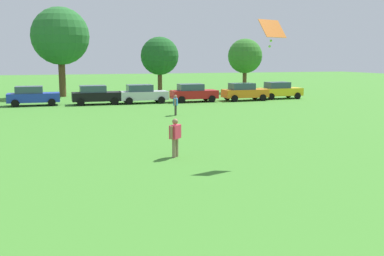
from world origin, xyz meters
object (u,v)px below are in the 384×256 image
at_px(adult_bystander, 175,134).
at_px(tree_center, 60,36).
at_px(tree_right, 160,56).
at_px(parked_car_red_4, 193,93).
at_px(kite, 272,30).
at_px(parked_car_blue_1, 33,96).
at_px(tree_far_right, 245,56).
at_px(parked_car_yellow_6, 279,90).
at_px(parked_car_black_2, 96,95).
at_px(bystander_near_trees, 176,103).
at_px(parked_car_orange_5, 244,92).
at_px(parked_car_silver_3, 143,94).

xyz_separation_m(adult_bystander, tree_center, (-3.74, 31.48, 5.32)).
bearing_deg(tree_right, parked_car_red_4, -78.36).
relative_size(kite, parked_car_blue_1, 0.29).
bearing_deg(tree_center, tree_far_right, -0.75).
bearing_deg(parked_car_yellow_6, parked_car_blue_1, 178.71).
distance_m(parked_car_blue_1, parked_car_black_2, 5.34).
distance_m(bystander_near_trees, tree_far_right, 22.91).
bearing_deg(parked_car_orange_5, parked_car_yellow_6, 10.05).
distance_m(parked_car_black_2, tree_right, 10.64).
xyz_separation_m(adult_bystander, parked_car_orange_5, (12.85, 21.77, -0.11)).
relative_size(parked_car_red_4, tree_right, 0.68).
height_order(bystander_near_trees, parked_car_yellow_6, parked_car_yellow_6).
bearing_deg(tree_center, parked_car_black_2, -73.96).
bearing_deg(parked_car_orange_5, parked_car_black_2, 177.38).
relative_size(adult_bystander, parked_car_blue_1, 0.38).
relative_size(parked_car_silver_3, parked_car_red_4, 1.00).
relative_size(parked_car_silver_3, tree_center, 0.46).
height_order(kite, parked_car_blue_1, kite).
bearing_deg(tree_right, tree_center, 167.35).
distance_m(parked_car_silver_3, tree_far_right, 17.01).
relative_size(bystander_near_trees, parked_car_black_2, 0.34).
distance_m(parked_car_red_4, tree_far_right, 13.51).
bearing_deg(parked_car_blue_1, tree_far_right, 19.12).
distance_m(parked_car_orange_5, parked_car_yellow_6, 4.27).
xyz_separation_m(parked_car_orange_5, parked_car_yellow_6, (4.21, 0.75, 0.00)).
bearing_deg(bystander_near_trees, parked_car_yellow_6, 147.49).
xyz_separation_m(bystander_near_trees, kite, (-0.01, -14.48, 4.30)).
bearing_deg(tree_center, bystander_near_trees, -68.33).
xyz_separation_m(kite, tree_right, (2.72, 30.68, -0.92)).
bearing_deg(parked_car_red_4, parked_car_orange_5, -3.13).
bearing_deg(tree_center, kite, -77.46).
relative_size(kite, tree_center, 0.13).
bearing_deg(parked_car_silver_3, parked_car_yellow_6, 0.89).
bearing_deg(tree_far_right, parked_car_blue_1, -160.88).
relative_size(kite, tree_right, 0.20).
bearing_deg(parked_car_silver_3, parked_car_black_2, 178.44).
relative_size(parked_car_silver_3, tree_right, 0.68).
height_order(parked_car_silver_3, parked_car_red_4, same).
xyz_separation_m(parked_car_silver_3, tree_far_right, (14.09, 8.91, 3.40)).
distance_m(parked_car_yellow_6, tree_far_right, 9.33).
xyz_separation_m(adult_bystander, kite, (3.58, -1.45, 4.21)).
height_order(bystander_near_trees, tree_center, tree_center).
distance_m(adult_bystander, tree_far_right, 35.74).
relative_size(kite, tree_far_right, 0.20).
bearing_deg(parked_car_red_4, tree_right, 101.64).
bearing_deg(parked_car_blue_1, parked_car_black_2, -6.82).
xyz_separation_m(tree_center, tree_far_right, (20.85, -0.27, -2.03)).
bearing_deg(parked_car_blue_1, parked_car_red_4, -4.01).
bearing_deg(tree_far_right, bystander_near_trees, -126.63).
xyz_separation_m(parked_car_black_2, tree_center, (-2.61, 9.07, 5.43)).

